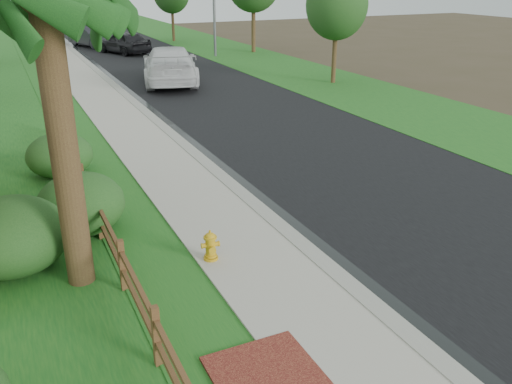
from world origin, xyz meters
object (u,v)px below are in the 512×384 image
ranch_fence (90,197)px  dark_car_mid (124,42)px  fire_hydrant (210,246)px  white_suv (170,65)px

ranch_fence → dark_car_mid: 30.50m
dark_car_mid → fire_hydrant: bearing=58.9°
fire_hydrant → dark_car_mid: (5.50, 32.89, 0.45)m
ranch_fence → white_suv: (7.04, 16.50, 0.42)m
white_suv → dark_car_mid: 13.09m
white_suv → dark_car_mid: size_ratio=1.43×
fire_hydrant → dark_car_mid: bearing=80.5°
fire_hydrant → white_suv: size_ratio=0.10×
ranch_fence → fire_hydrant: size_ratio=25.22×
white_suv → fire_hydrant: bearing=90.1°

